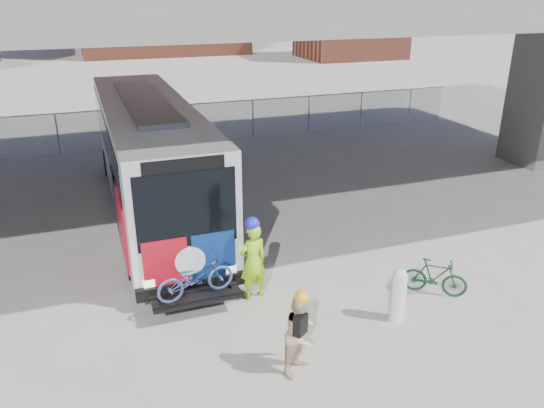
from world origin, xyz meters
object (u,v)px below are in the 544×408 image
bus (149,148)px  cyclist_hivis (253,260)px  bollard (398,293)px  cyclist_tan (301,333)px  bike_parked (435,277)px

bus → cyclist_hivis: 6.57m
bus → cyclist_hivis: bearing=-77.4°
bus → bollard: 9.34m
bollard → cyclist_tan: (-2.65, -0.83, 0.16)m
cyclist_hivis → cyclist_tan: (0.04, -2.78, -0.17)m
cyclist_hivis → bike_parked: 4.36m
bus → bike_parked: size_ratio=8.60×
cyclist_tan → bike_parked: size_ratio=1.16×
bollard → cyclist_tan: 2.79m
bus → bollard: size_ratio=10.38×
bollard → cyclist_hivis: cyclist_hivis is taller
cyclist_hivis → bike_parked: (4.11, -1.32, -0.54)m
bus → bike_parked: bearing=-54.1°
cyclist_tan → bollard: bearing=-17.9°
bus → cyclist_hivis: bus is taller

